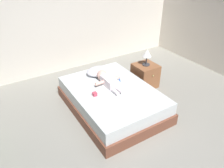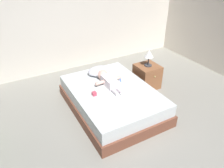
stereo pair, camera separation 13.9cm
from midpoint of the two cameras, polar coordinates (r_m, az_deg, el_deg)
ground_plane at (r=3.07m, az=8.59°, el=-18.35°), size 8.00×8.00×0.00m
wall_behind_bed at (r=4.82m, az=-12.84°, el=17.79°), size 8.00×0.12×2.55m
bed at (r=3.70m, az=1.08°, el=-4.02°), size 1.30×1.80×0.40m
pillow at (r=4.01m, az=-2.36°, el=3.48°), size 0.43×0.34×0.14m
baby at (r=3.70m, az=-0.10°, el=1.12°), size 0.48×0.68×0.19m
toothbrush at (r=3.87m, az=3.20°, el=1.30°), size 0.08×0.16×0.02m
nightstand at (r=4.37m, az=10.12°, el=2.00°), size 0.43×0.46×0.47m
lamp at (r=4.17m, az=10.70°, el=7.61°), size 0.18×0.18×0.32m
toy_block at (r=3.42m, az=-3.56°, el=-2.58°), size 0.06×0.06×0.06m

